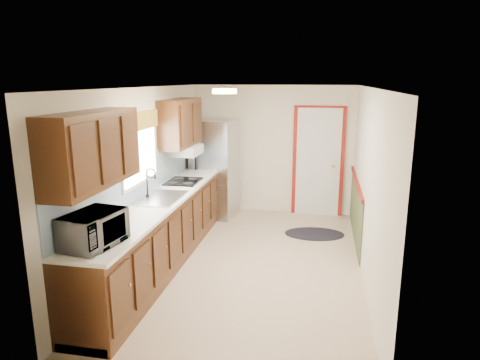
% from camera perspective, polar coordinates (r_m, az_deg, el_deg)
% --- Properties ---
extents(room_shell, '(3.20, 5.20, 2.52)m').
position_cam_1_polar(room_shell, '(5.67, 1.43, -0.00)').
color(room_shell, '#C4AA8A').
rests_on(room_shell, ground).
extents(kitchen_run, '(0.63, 4.00, 2.20)m').
position_cam_1_polar(kitchen_run, '(5.83, -11.17, -3.85)').
color(kitchen_run, '#3A1E0D').
rests_on(kitchen_run, ground).
extents(back_wall_trim, '(1.12, 2.30, 2.08)m').
position_cam_1_polar(back_wall_trim, '(7.82, 11.36, 1.13)').
color(back_wall_trim, maroon).
rests_on(back_wall_trim, ground).
extents(ceiling_fixture, '(0.30, 0.30, 0.06)m').
position_cam_1_polar(ceiling_fixture, '(5.38, -2.08, 11.76)').
color(ceiling_fixture, '#FFD88C').
rests_on(ceiling_fixture, room_shell).
extents(microwave, '(0.43, 0.65, 0.41)m').
position_cam_1_polar(microwave, '(4.33, -18.99, -5.79)').
color(microwave, white).
rests_on(microwave, kitchen_run).
extents(refrigerator, '(0.83, 0.79, 1.79)m').
position_cam_1_polar(refrigerator, '(7.90, -3.40, 1.53)').
color(refrigerator, '#B7B7BC').
rests_on(refrigerator, ground).
extents(rug, '(1.03, 0.72, 0.01)m').
position_cam_1_polar(rug, '(7.24, 9.90, -7.09)').
color(rug, black).
rests_on(rug, ground).
extents(cooktop, '(0.49, 0.59, 0.02)m').
position_cam_1_polar(cooktop, '(6.72, -7.55, -0.18)').
color(cooktop, black).
rests_on(cooktop, kitchen_run).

